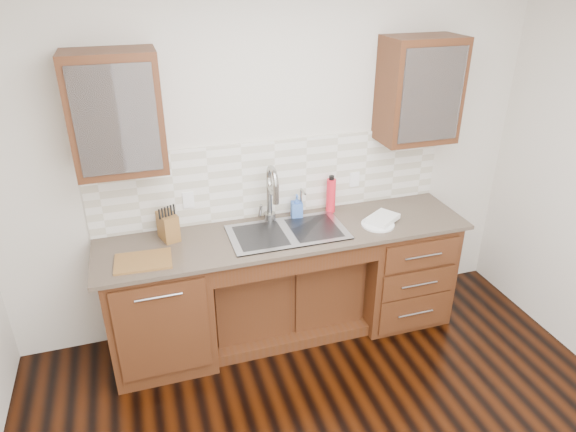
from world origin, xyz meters
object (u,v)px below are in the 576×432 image
object	(u,v)px
water_bottle	(331,196)
plate	(378,224)
knife_block	(168,226)
soap_bottle	(297,206)
cutting_board	(143,261)

from	to	relation	value
water_bottle	plate	distance (m)	0.43
plate	knife_block	distance (m)	1.52
soap_bottle	plate	xyz separation A→B (m)	(0.53, -0.31, -0.09)
knife_block	cutting_board	size ratio (longest dim) A/B	0.53
cutting_board	water_bottle	bearing A→B (deg)	13.42
water_bottle	cutting_board	bearing A→B (deg)	-166.58
plate	cutting_board	world-z (taller)	cutting_board
knife_block	cutting_board	bearing A→B (deg)	-141.70
soap_bottle	plate	world-z (taller)	soap_bottle
plate	water_bottle	bearing A→B (deg)	127.09
plate	cutting_board	bearing A→B (deg)	-179.46
plate	knife_block	size ratio (longest dim) A/B	1.27
soap_bottle	cutting_board	size ratio (longest dim) A/B	0.51
soap_bottle	knife_block	bearing A→B (deg)	-168.53
soap_bottle	water_bottle	size ratio (longest dim) A/B	0.69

